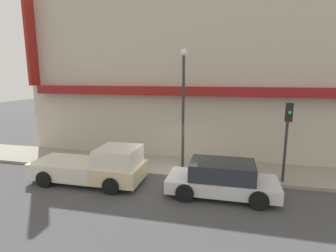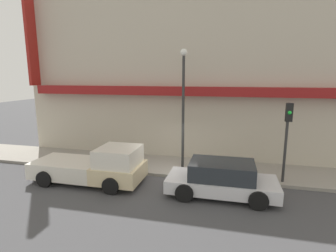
# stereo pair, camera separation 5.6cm
# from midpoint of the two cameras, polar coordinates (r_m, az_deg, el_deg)

# --- Properties ---
(ground_plane) EXTENTS (80.00, 80.00, 0.00)m
(ground_plane) POSITION_cam_midpoint_polar(r_m,az_deg,el_deg) (13.08, 0.27, -11.23)
(ground_plane) COLOR #424244
(sidewalk) EXTENTS (36.00, 3.00, 0.15)m
(sidewalk) POSITION_cam_midpoint_polar(r_m,az_deg,el_deg) (14.43, 1.63, -8.77)
(sidewalk) COLOR gray
(sidewalk) RESTS_ON ground
(building) EXTENTS (19.80, 3.80, 11.10)m
(building) POSITION_cam_midpoint_polar(r_m,az_deg,el_deg) (16.53, 3.78, 10.42)
(building) COLOR #BCB29E
(building) RESTS_ON ground
(pickup_truck) EXTENTS (5.21, 2.23, 1.77)m
(pickup_truck) POSITION_cam_midpoint_polar(r_m,az_deg,el_deg) (12.76, -15.65, -8.49)
(pickup_truck) COLOR beige
(pickup_truck) RESTS_ON ground
(parked_car) EXTENTS (4.50, 2.10, 1.45)m
(parked_car) POSITION_cam_midpoint_polar(r_m,az_deg,el_deg) (11.30, 11.48, -11.20)
(parked_car) COLOR silver
(parked_car) RESTS_ON ground
(fire_hydrant) EXTENTS (0.16, 0.16, 0.59)m
(fire_hydrant) POSITION_cam_midpoint_polar(r_m,az_deg,el_deg) (13.53, 15.16, -8.85)
(fire_hydrant) COLOR yellow
(fire_hydrant) RESTS_ON sidewalk
(street_lamp) EXTENTS (0.36, 0.36, 6.08)m
(street_lamp) POSITION_cam_midpoint_polar(r_m,az_deg,el_deg) (13.32, 3.22, 6.47)
(street_lamp) COLOR #2D2D2D
(street_lamp) RESTS_ON sidewalk
(traffic_light) EXTENTS (0.28, 0.42, 3.62)m
(traffic_light) POSITION_cam_midpoint_polar(r_m,az_deg,el_deg) (12.61, 24.43, -0.50)
(traffic_light) COLOR #2D2D2D
(traffic_light) RESTS_ON sidewalk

